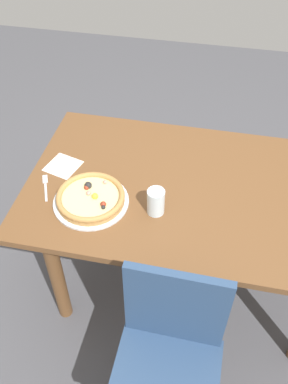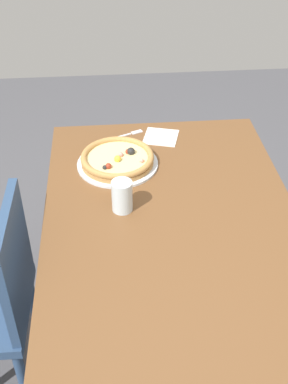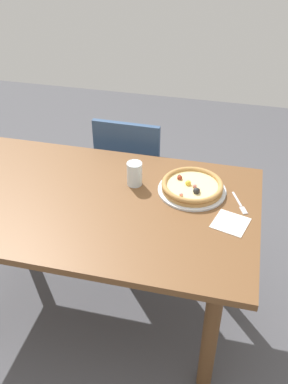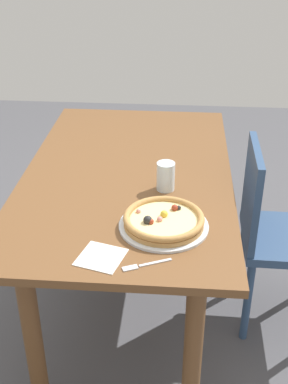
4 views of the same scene
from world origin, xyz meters
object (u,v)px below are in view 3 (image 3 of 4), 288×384
Objects in this scene: plate at (192,190)px; fork at (240,205)px; dining_table at (96,219)px; pizza at (192,186)px; drinking_glass at (135,174)px; chair_near at (132,173)px; napkin at (231,223)px.

plate reaches higher than fork.
pizza is at bearing -157.62° from dining_table.
plate is (-0.42, -0.17, 0.12)m from dining_table.
dining_table is 9.43× the size of fork.
drinking_glass is at bearing -130.66° from dining_table.
chair_near is at bearing -48.91° from pizza.
chair_near reaches higher than fork.
napkin is at bearing 134.98° from plate.
pizza is (-0.42, -0.17, 0.15)m from dining_table.
chair_near is at bearing -153.23° from fork.
plate is (-0.42, 0.48, 0.28)m from chair_near.
drinking_glass reaches higher than dining_table.
pizza is 0.28m from drinking_glass.
fork is (-0.23, 0.06, -0.03)m from pizza.
fork is (-0.65, -0.12, 0.12)m from dining_table.
dining_table is at bearing 22.38° from pizza.
drinking_glass reaches higher than pizza.
pizza is at bearing -47.95° from chair_near.
chair_near reaches higher than pizza.
chair_near is 0.89m from fork.
dining_table is 10.62× the size of napkin.
dining_table is at bearing 49.34° from drinking_glass.
pizza reaches higher than plate.
chair_near is 0.61m from drinking_glass.
dining_table is 0.28m from drinking_glass.
dining_table is at bearing -103.16° from fork.
plate is 0.28m from drinking_glass.
dining_table is 0.63m from napkin.
chair_near is at bearing -48.86° from plate.
fork is at bearing 166.22° from plate.
fork is (-0.23, 0.06, -0.00)m from plate.
pizza is 2.06× the size of napkin.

